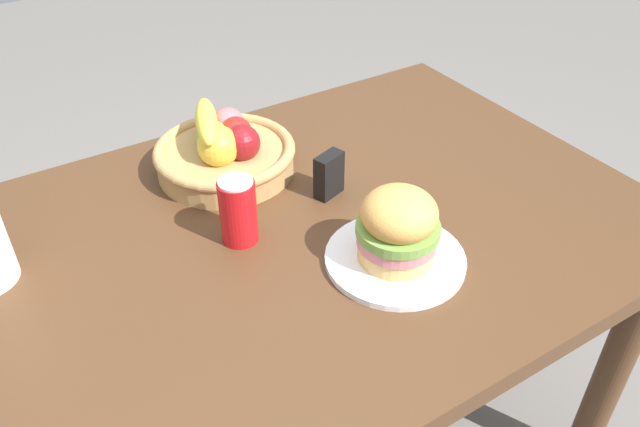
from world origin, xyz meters
name	(u,v)px	position (x,y,z in m)	size (l,w,h in m)	color
dining_table	(283,276)	(0.00, 0.00, 0.65)	(1.40, 0.90, 0.75)	#4C301C
plate	(395,259)	(0.13, -0.17, 0.76)	(0.24, 0.24, 0.01)	white
sandwich	(398,226)	(0.13, -0.17, 0.83)	(0.14, 0.14, 0.13)	#DBAD60
soda_can	(238,211)	(-0.07, 0.03, 0.81)	(0.07, 0.07, 0.13)	red
fruit_basket	(225,151)	(0.01, 0.25, 0.80)	(0.29, 0.29, 0.14)	tan
napkin_holder	(329,175)	(0.14, 0.06, 0.80)	(0.06, 0.03, 0.09)	black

